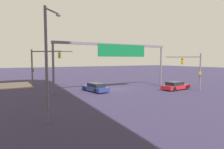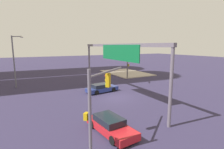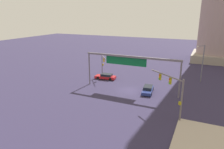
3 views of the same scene
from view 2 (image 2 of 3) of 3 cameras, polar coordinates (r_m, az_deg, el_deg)
ground_plane at (r=22.68m, az=1.78°, el=-7.53°), size 186.78×186.78×0.00m
sidewalk_corner at (r=42.48m, az=4.55°, el=0.56°), size 12.54×8.23×0.15m
traffic_signal_near_corner at (r=10.96m, az=-4.47°, el=-7.01°), size 3.10×4.17×5.35m
traffic_signal_opposite_side at (r=33.28m, az=4.83°, el=5.34°), size 5.48×4.67×6.09m
streetlamp_curved_arm at (r=30.92m, az=-29.16°, el=4.66°), size 1.65×1.75×8.12m
overhead_sign_gantry at (r=21.27m, az=1.34°, el=6.85°), size 18.60×0.43×6.83m
sedan_car_approaching at (r=25.18m, az=-3.42°, el=-4.46°), size 2.38×4.78×1.21m
sedan_car_waiting_far at (r=13.97m, az=-0.52°, el=-16.21°), size 4.90×2.31×1.21m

